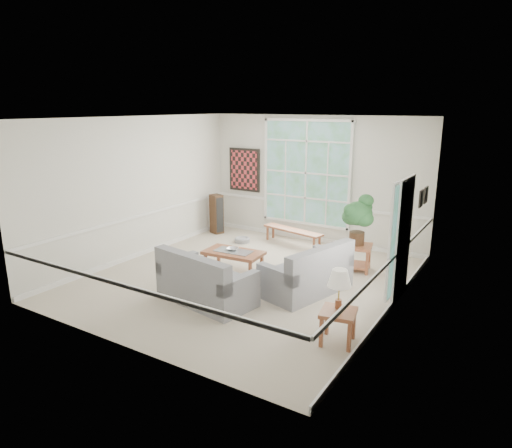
{
  "coord_description": "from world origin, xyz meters",
  "views": [
    {
      "loc": [
        4.45,
        -6.86,
        3.22
      ],
      "look_at": [
        0.1,
        0.2,
        1.05
      ],
      "focal_mm": 32.0,
      "sensor_mm": 36.0,
      "label": 1
    }
  ],
  "objects_px": {
    "loveseat_right": "(306,268)",
    "end_table": "(357,258)",
    "loveseat_front": "(207,276)",
    "coffee_table": "(234,262)",
    "side_table": "(338,327)"
  },
  "relations": [
    {
      "from": "loveseat_right",
      "to": "end_table",
      "type": "height_order",
      "value": "loveseat_right"
    },
    {
      "from": "loveseat_front",
      "to": "coffee_table",
      "type": "xyz_separation_m",
      "value": [
        -0.4,
        1.37,
        -0.23
      ]
    },
    {
      "from": "loveseat_front",
      "to": "loveseat_right",
      "type": "bearing_deg",
      "value": 54.16
    },
    {
      "from": "end_table",
      "to": "side_table",
      "type": "height_order",
      "value": "end_table"
    },
    {
      "from": "loveseat_right",
      "to": "coffee_table",
      "type": "distance_m",
      "value": 1.67
    },
    {
      "from": "loveseat_right",
      "to": "side_table",
      "type": "xyz_separation_m",
      "value": [
        1.16,
        -1.41,
        -0.2
      ]
    },
    {
      "from": "coffee_table",
      "to": "end_table",
      "type": "distance_m",
      "value": 2.47
    },
    {
      "from": "loveseat_front",
      "to": "end_table",
      "type": "distance_m",
      "value": 3.21
    },
    {
      "from": "loveseat_front",
      "to": "side_table",
      "type": "height_order",
      "value": "loveseat_front"
    },
    {
      "from": "loveseat_right",
      "to": "end_table",
      "type": "distance_m",
      "value": 1.57
    },
    {
      "from": "coffee_table",
      "to": "side_table",
      "type": "bearing_deg",
      "value": -32.86
    },
    {
      "from": "coffee_table",
      "to": "end_table",
      "type": "bearing_deg",
      "value": 29.76
    },
    {
      "from": "loveseat_front",
      "to": "end_table",
      "type": "bearing_deg",
      "value": 68.2
    },
    {
      "from": "side_table",
      "to": "loveseat_right",
      "type": "bearing_deg",
      "value": 129.38
    },
    {
      "from": "end_table",
      "to": "side_table",
      "type": "xyz_separation_m",
      "value": [
        0.75,
        -2.92,
        -0.02
      ]
    }
  ]
}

